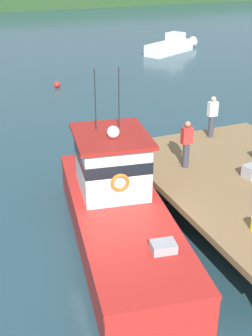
{
  "coord_description": "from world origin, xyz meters",
  "views": [
    {
      "loc": [
        -3.88,
        -10.11,
        7.75
      ],
      "look_at": [
        1.2,
        2.01,
        1.4
      ],
      "focal_mm": 47.98,
      "sensor_mm": 36.0,
      "label": 1
    }
  ],
  "objects_px": {
    "moored_boat_outer_mooring": "(172,46)",
    "mooring_buoy_outer": "(57,84)",
    "main_fishing_boat": "(117,205)",
    "deckhand_further_back": "(186,143)",
    "deckhand_by_the_boat": "(212,116)",
    "mooring_buoy_channel_marker": "(114,136)"
  },
  "relations": [
    {
      "from": "deckhand_by_the_boat",
      "to": "mooring_buoy_channel_marker",
      "type": "relative_size",
      "value": 3.32
    },
    {
      "from": "deckhand_by_the_boat",
      "to": "mooring_buoy_outer",
      "type": "bearing_deg",
      "value": 101.25
    },
    {
      "from": "deckhand_further_back",
      "to": "mooring_buoy_channel_marker",
      "type": "xyz_separation_m",
      "value": [
        -0.31,
        5.77,
        -1.81
      ]
    },
    {
      "from": "deckhand_by_the_boat",
      "to": "mooring_buoy_outer",
      "type": "relative_size",
      "value": 4.21
    },
    {
      "from": "main_fishing_boat",
      "to": "deckhand_further_back",
      "type": "relative_size",
      "value": 6.11
    },
    {
      "from": "main_fishing_boat",
      "to": "moored_boat_outer_mooring",
      "type": "xyz_separation_m",
      "value": [
        14.45,
        23.58,
        -0.46
      ]
    },
    {
      "from": "deckhand_further_back",
      "to": "moored_boat_outer_mooring",
      "type": "xyz_separation_m",
      "value": [
        11.5,
        22.43,
        -1.52
      ]
    },
    {
      "from": "deckhand_by_the_boat",
      "to": "mooring_buoy_channel_marker",
      "type": "distance_m",
      "value": 4.91
    },
    {
      "from": "moored_boat_outer_mooring",
      "to": "mooring_buoy_outer",
      "type": "bearing_deg",
      "value": -149.66
    },
    {
      "from": "main_fishing_boat",
      "to": "mooring_buoy_outer",
      "type": "bearing_deg",
      "value": 81.28
    },
    {
      "from": "deckhand_by_the_boat",
      "to": "mooring_buoy_outer",
      "type": "distance_m",
      "value": 13.84
    },
    {
      "from": "main_fishing_boat",
      "to": "mooring_buoy_outer",
      "type": "distance_m",
      "value": 16.82
    },
    {
      "from": "moored_boat_outer_mooring",
      "to": "mooring_buoy_outer",
      "type": "distance_m",
      "value": 13.8
    },
    {
      "from": "main_fishing_boat",
      "to": "moored_boat_outer_mooring",
      "type": "relative_size",
      "value": 1.64
    },
    {
      "from": "deckhand_by_the_boat",
      "to": "main_fishing_boat",
      "type": "bearing_deg",
      "value": -148.82
    },
    {
      "from": "deckhand_by_the_boat",
      "to": "mooring_buoy_channel_marker",
      "type": "xyz_separation_m",
      "value": [
        -2.59,
        3.75,
        -1.81
      ]
    },
    {
      "from": "moored_boat_outer_mooring",
      "to": "mooring_buoy_channel_marker",
      "type": "xyz_separation_m",
      "value": [
        -11.81,
        -16.66,
        -0.3
      ]
    },
    {
      "from": "moored_boat_outer_mooring",
      "to": "mooring_buoy_outer",
      "type": "height_order",
      "value": "moored_boat_outer_mooring"
    },
    {
      "from": "deckhand_further_back",
      "to": "main_fishing_boat",
      "type": "bearing_deg",
      "value": -158.71
    },
    {
      "from": "deckhand_further_back",
      "to": "moored_boat_outer_mooring",
      "type": "height_order",
      "value": "deckhand_further_back"
    },
    {
      "from": "moored_boat_outer_mooring",
      "to": "mooring_buoy_channel_marker",
      "type": "relative_size",
      "value": 12.4
    },
    {
      "from": "deckhand_further_back",
      "to": "mooring_buoy_outer",
      "type": "relative_size",
      "value": 4.21
    }
  ]
}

